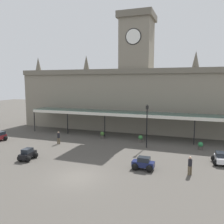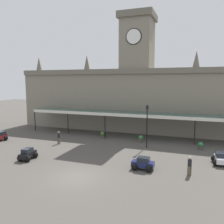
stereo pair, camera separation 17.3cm
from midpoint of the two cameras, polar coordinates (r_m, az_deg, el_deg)
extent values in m
plane|color=#4B4741|center=(20.84, -8.41, -15.55)|extent=(140.00, 140.00, 0.00)
cube|color=gray|center=(38.99, 6.17, 2.90)|extent=(40.35, 5.69, 10.09)
cube|color=#6C6558|center=(36.00, 5.13, 9.94)|extent=(40.35, 0.30, 0.80)
cube|color=gray|center=(39.30, 6.36, 15.95)|extent=(4.80, 4.80, 7.72)
cube|color=#665F53|center=(40.18, 6.46, 22.12)|extent=(5.50, 5.50, 1.00)
cylinder|color=white|center=(37.10, 5.45, 17.93)|extent=(2.20, 0.12, 2.20)
cylinder|color=black|center=(37.14, 5.46, 17.92)|extent=(2.46, 0.06, 2.46)
cone|color=#5F594E|center=(47.36, -17.33, 11.09)|extent=(1.10, 1.10, 2.60)
cone|color=#5F594E|center=(42.09, -6.06, 11.88)|extent=(1.10, 1.10, 2.60)
cone|color=#5F594E|center=(37.90, 20.07, 11.97)|extent=(1.10, 1.10, 2.60)
cube|color=#38564C|center=(34.29, 4.13, -0.12)|extent=(31.04, 3.20, 0.16)
cube|color=silver|center=(32.79, 3.37, -0.81)|extent=(31.04, 0.12, 0.44)
cylinder|color=black|center=(40.37, -18.22, -1.97)|extent=(0.14, 0.14, 3.53)
cylinder|color=black|center=(36.90, -10.60, -2.59)|extent=(0.14, 0.14, 3.53)
cylinder|color=black|center=(34.20, -1.58, -3.25)|extent=(0.14, 0.14, 3.53)
cylinder|color=black|center=(32.48, 8.69, -3.91)|extent=(0.14, 0.14, 3.53)
cylinder|color=black|center=(31.90, 19.72, -4.47)|extent=(0.14, 0.14, 3.53)
cube|color=black|center=(26.33, -19.74, -9.76)|extent=(1.07, 2.12, 0.50)
cube|color=#1E232B|center=(26.16, -19.85, -8.83)|extent=(0.90, 1.17, 0.42)
sphere|color=black|center=(27.16, -19.69, -9.68)|extent=(0.64, 0.64, 0.64)
sphere|color=black|center=(26.69, -18.10, -9.91)|extent=(0.64, 0.64, 0.64)
sphere|color=black|center=(26.11, -21.38, -10.45)|extent=(0.64, 0.64, 0.64)
sphere|color=black|center=(25.62, -19.76, -10.71)|extent=(0.64, 0.64, 0.64)
cube|color=silver|center=(25.78, 25.08, -10.40)|extent=(0.99, 2.10, 0.50)
cube|color=#1E232B|center=(25.70, 25.13, -9.39)|extent=(0.86, 1.14, 0.42)
sphere|color=black|center=(25.15, 24.27, -11.29)|extent=(0.64, 0.64, 0.64)
sphere|color=black|center=(26.55, 25.80, -10.39)|extent=(0.64, 0.64, 0.64)
sphere|color=black|center=(26.42, 23.89, -10.37)|extent=(0.64, 0.64, 0.64)
cube|color=#1E232B|center=(35.56, -25.66, -4.76)|extent=(0.85, 1.56, 0.45)
sphere|color=black|center=(35.78, -24.43, -5.81)|extent=(0.64, 0.64, 0.64)
sphere|color=black|center=(36.41, -25.44, -5.64)|extent=(0.64, 0.64, 0.64)
cube|color=#19214C|center=(22.33, 7.78, -12.50)|extent=(2.07, 0.92, 0.50)
cube|color=#1E232B|center=(22.17, 7.93, -11.39)|extent=(1.11, 0.82, 0.42)
sphere|color=black|center=(22.16, 5.76, -13.19)|extent=(0.64, 0.64, 0.64)
sphere|color=black|center=(22.95, 6.35, -12.45)|extent=(0.64, 0.64, 0.64)
sphere|color=black|center=(21.87, 9.27, -13.53)|extent=(0.64, 0.64, 0.64)
sphere|color=black|center=(22.68, 9.74, -12.77)|extent=(0.64, 0.64, 0.64)
cylinder|color=brown|center=(22.08, 18.87, -13.39)|extent=(0.17, 0.17, 0.82)
cylinder|color=brown|center=(21.97, 18.38, -13.48)|extent=(0.17, 0.17, 0.82)
cylinder|color=black|center=(21.78, 18.70, -11.66)|extent=(0.34, 0.34, 0.62)
sphere|color=tan|center=(21.65, 18.75, -10.59)|extent=(0.23, 0.23, 0.23)
cylinder|color=brown|center=(31.54, -12.91, -6.88)|extent=(0.17, 0.17, 0.82)
cylinder|color=brown|center=(31.48, -12.52, -6.90)|extent=(0.17, 0.17, 0.82)
cylinder|color=black|center=(31.34, -12.75, -5.61)|extent=(0.34, 0.34, 0.62)
sphere|color=tan|center=(31.25, -12.78, -4.85)|extent=(0.23, 0.23, 0.23)
cylinder|color=black|center=(28.89, 8.69, -4.05)|extent=(0.13, 0.13, 4.80)
cube|color=black|center=(28.49, 8.80, 1.12)|extent=(0.30, 0.30, 0.44)
sphere|color=black|center=(28.46, 8.81, 1.68)|extent=(0.14, 0.14, 0.14)
cylinder|color=#47423D|center=(31.81, 7.17, -7.00)|extent=(0.56, 0.56, 0.42)
sphere|color=#35753A|center=(31.70, 7.18, -6.21)|extent=(0.60, 0.60, 0.60)
cylinder|color=#47423D|center=(33.82, -2.18, -6.07)|extent=(0.56, 0.56, 0.42)
sphere|color=#3A632B|center=(33.72, -2.19, -5.33)|extent=(0.60, 0.60, 0.60)
cylinder|color=#47423D|center=(30.13, 21.01, -8.26)|extent=(0.56, 0.56, 0.42)
sphere|color=#27743F|center=(30.02, 21.05, -7.44)|extent=(0.60, 0.60, 0.60)
camera|label=1|loc=(0.09, -89.82, 0.02)|focal=37.37mm
camera|label=2|loc=(0.09, 90.18, -0.02)|focal=37.37mm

